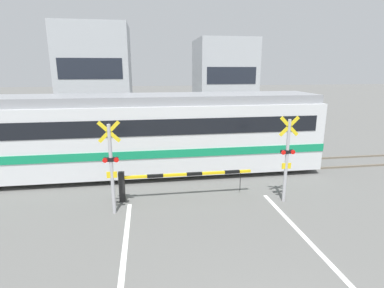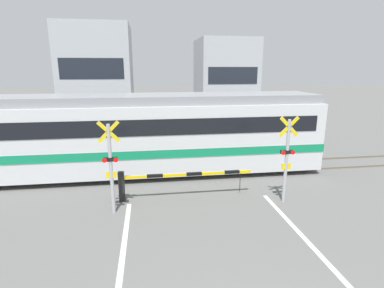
# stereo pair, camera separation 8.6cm
# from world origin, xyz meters

# --- Properties ---
(rail_track_near) EXTENTS (50.00, 0.10, 0.08)m
(rail_track_near) POSITION_xyz_m (0.00, 9.65, 0.04)
(rail_track_near) COLOR #6B6051
(rail_track_near) RESTS_ON ground_plane
(rail_track_far) EXTENTS (50.00, 0.10, 0.08)m
(rail_track_far) POSITION_xyz_m (0.00, 11.08, 0.04)
(rail_track_far) COLOR #6B6051
(rail_track_far) RESTS_ON ground_plane
(commuter_train) EXTENTS (21.72, 2.82, 3.45)m
(commuter_train) POSITION_xyz_m (-5.14, 10.37, 1.84)
(commuter_train) COLOR silver
(commuter_train) RESTS_ON ground_plane
(crossing_barrier_near) EXTENTS (4.73, 0.20, 1.08)m
(crossing_barrier_near) POSITION_xyz_m (-1.33, 7.49, 0.72)
(crossing_barrier_near) COLOR black
(crossing_barrier_near) RESTS_ON ground_plane
(crossing_barrier_far) EXTENTS (4.73, 0.20, 1.08)m
(crossing_barrier_far) POSITION_xyz_m (1.33, 13.35, 0.72)
(crossing_barrier_far) COLOR black
(crossing_barrier_far) RESTS_ON ground_plane
(crossing_signal_left) EXTENTS (0.68, 0.15, 3.01)m
(crossing_signal_left) POSITION_xyz_m (-2.88, 6.64, 1.66)
(crossing_signal_left) COLOR #B2B2B7
(crossing_signal_left) RESTS_ON ground_plane
(crossing_signal_right) EXTENTS (0.68, 0.15, 3.01)m
(crossing_signal_right) POSITION_xyz_m (2.88, 6.64, 1.66)
(crossing_signal_right) COLOR #B2B2B7
(crossing_signal_right) RESTS_ON ground_plane
(pedestrian) EXTENTS (0.38, 0.22, 1.68)m
(pedestrian) POSITION_xyz_m (-0.54, 16.38, 0.97)
(pedestrian) COLOR #23232D
(pedestrian) RESTS_ON ground_plane
(building_left_of_street) EXTENTS (5.99, 5.58, 8.20)m
(building_left_of_street) POSITION_xyz_m (-6.03, 25.82, 4.10)
(building_left_of_street) COLOR #B2B7BC
(building_left_of_street) RESTS_ON ground_plane
(building_right_of_street) EXTENTS (5.17, 5.58, 7.15)m
(building_right_of_street) POSITION_xyz_m (5.62, 25.82, 3.58)
(building_right_of_street) COLOR #B2B7BC
(building_right_of_street) RESTS_ON ground_plane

